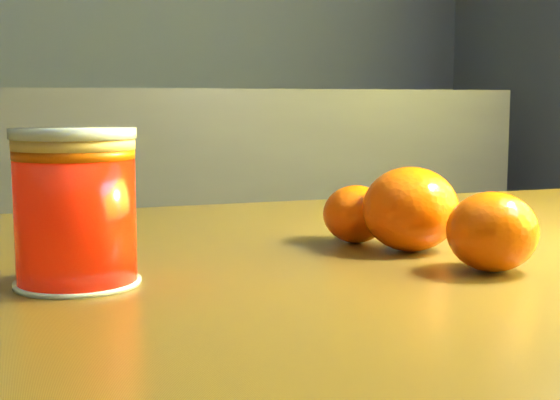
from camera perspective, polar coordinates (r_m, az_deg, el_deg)
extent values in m
cube|color=brown|center=(0.60, 4.80, -6.16)|extent=(1.06, 0.79, 0.04)
cylinder|color=#FF1B05|center=(0.52, -14.70, -1.26)|extent=(0.08, 0.08, 0.09)
cylinder|color=#EFBB61|center=(0.52, -14.87, 3.97)|extent=(0.08, 0.08, 0.01)
cylinder|color=silver|center=(0.52, -14.89, 4.64)|extent=(0.08, 0.08, 0.01)
ellipsoid|color=#EA5604|center=(0.63, 9.52, -0.65)|extent=(0.08, 0.08, 0.07)
ellipsoid|color=#EA5604|center=(0.67, 5.56, -1.02)|extent=(0.06, 0.06, 0.05)
ellipsoid|color=#EA5604|center=(0.57, 15.27, -2.25)|extent=(0.09, 0.09, 0.06)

